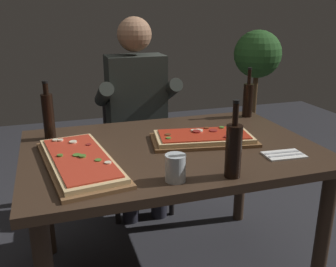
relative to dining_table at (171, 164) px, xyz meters
name	(u,v)px	position (x,y,z in m)	size (l,w,h in m)	color
dining_table	(171,164)	(0.00, 0.00, 0.00)	(1.40, 0.96, 0.74)	#3D2B1E
pizza_rectangular_front	(204,138)	(0.18, 0.02, 0.12)	(0.55, 0.34, 0.05)	brown
pizza_rectangular_left	(80,161)	(-0.44, -0.10, 0.12)	(0.36, 0.67, 0.05)	brown
wine_bottle_dark	(248,99)	(0.62, 0.37, 0.21)	(0.06, 0.06, 0.30)	black
oil_bottle_amber	(48,115)	(-0.55, 0.30, 0.22)	(0.06, 0.06, 0.30)	black
vinegar_bottle_green	(234,149)	(0.12, -0.40, 0.21)	(0.06, 0.06, 0.31)	black
tumbler_near_camera	(175,168)	(-0.10, -0.37, 0.15)	(0.08, 0.08, 0.11)	silver
napkin_cutlery_set	(284,155)	(0.45, -0.27, 0.10)	(0.19, 0.12, 0.01)	white
diner_chair	(135,140)	(0.01, 0.86, -0.16)	(0.44, 0.44, 0.87)	black
seated_diner	(138,109)	(0.01, 0.74, 0.10)	(0.53, 0.41, 1.33)	#23232D
potted_plant_corner	(255,85)	(1.23, 1.32, 0.08)	(0.41, 0.41, 1.20)	#846042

